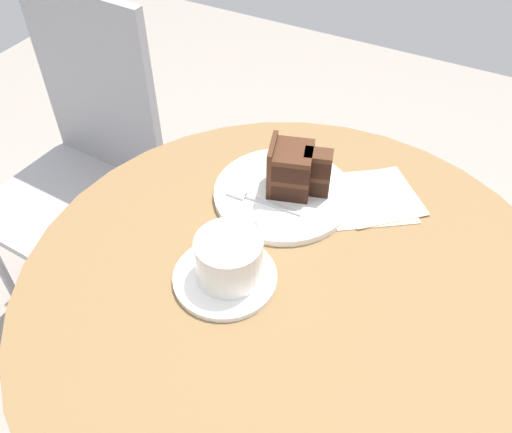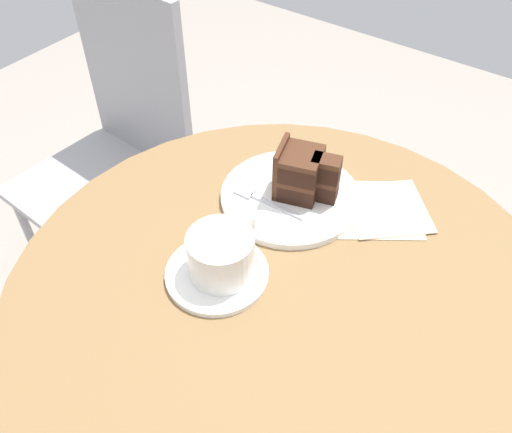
# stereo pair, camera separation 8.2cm
# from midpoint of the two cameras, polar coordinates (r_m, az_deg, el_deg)

# --- Properties ---
(cafe_table) EXTENTS (0.81, 0.81, 0.76)m
(cafe_table) POSITION_cam_midpoint_polar(r_m,az_deg,el_deg) (0.88, 0.97, -12.28)
(cafe_table) COLOR brown
(cafe_table) RESTS_ON ground
(saucer) EXTENTS (0.15, 0.15, 0.01)m
(saucer) POSITION_cam_midpoint_polar(r_m,az_deg,el_deg) (0.79, -6.26, -6.54)
(saucer) COLOR white
(saucer) RESTS_ON cafe_table
(coffee_cup) EXTENTS (0.13, 0.10, 0.07)m
(coffee_cup) POSITION_cam_midpoint_polar(r_m,az_deg,el_deg) (0.76, -5.86, -4.39)
(coffee_cup) COLOR white
(coffee_cup) RESTS_ON saucer
(teaspoon) EXTENTS (0.06, 0.09, 0.00)m
(teaspoon) POSITION_cam_midpoint_polar(r_m,az_deg,el_deg) (0.80, -4.49, -4.33)
(teaspoon) COLOR #B7B7BC
(teaspoon) RESTS_ON saucer
(cake_plate) EXTENTS (0.23, 0.23, 0.01)m
(cake_plate) POSITION_cam_midpoint_polar(r_m,az_deg,el_deg) (0.90, 0.25, 2.31)
(cake_plate) COLOR white
(cake_plate) RESTS_ON cafe_table
(cake_slice) EXTENTS (0.09, 0.11, 0.09)m
(cake_slice) POSITION_cam_midpoint_polar(r_m,az_deg,el_deg) (0.88, 1.38, 4.83)
(cake_slice) COLOR black
(cake_slice) RESTS_ON cake_plate
(fork) EXTENTS (0.02, 0.13, 0.00)m
(fork) POSITION_cam_midpoint_polar(r_m,az_deg,el_deg) (0.88, -2.73, 1.74)
(fork) COLOR #B7B7BC
(fork) RESTS_ON cake_plate
(napkin) EXTENTS (0.19, 0.20, 0.00)m
(napkin) POSITION_cam_midpoint_polar(r_m,az_deg,el_deg) (0.92, 9.69, 1.90)
(napkin) COLOR beige
(napkin) RESTS_ON cafe_table
(cafe_chair) EXTENTS (0.40, 0.40, 0.91)m
(cafe_chair) POSITION_cam_midpoint_polar(r_m,az_deg,el_deg) (1.46, -19.14, 6.38)
(cafe_chair) COLOR #9E9EA3
(cafe_chair) RESTS_ON ground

